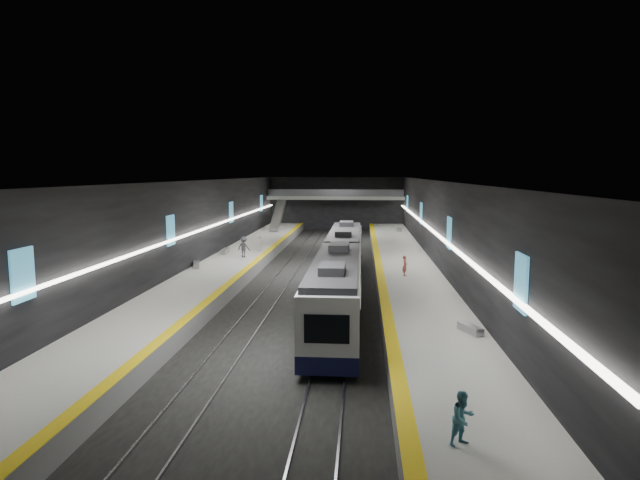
# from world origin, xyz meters

# --- Properties ---
(ground) EXTENTS (70.00, 70.00, 0.00)m
(ground) POSITION_xyz_m (0.00, 0.00, 0.00)
(ground) COLOR black
(ground) RESTS_ON ground
(ceiling) EXTENTS (20.00, 70.00, 0.04)m
(ceiling) POSITION_xyz_m (0.00, 0.00, 8.00)
(ceiling) COLOR beige
(ceiling) RESTS_ON wall_left
(wall_left) EXTENTS (0.04, 70.00, 8.00)m
(wall_left) POSITION_xyz_m (-10.00, 0.00, 4.00)
(wall_left) COLOR black
(wall_left) RESTS_ON ground
(wall_right) EXTENTS (0.04, 70.00, 8.00)m
(wall_right) POSITION_xyz_m (10.00, 0.00, 4.00)
(wall_right) COLOR black
(wall_right) RESTS_ON ground
(wall_back) EXTENTS (20.00, 0.04, 8.00)m
(wall_back) POSITION_xyz_m (0.00, 35.00, 4.00)
(wall_back) COLOR black
(wall_back) RESTS_ON ground
(wall_front) EXTENTS (20.00, 0.04, 8.00)m
(wall_front) POSITION_xyz_m (0.00, -35.00, 4.00)
(wall_front) COLOR black
(wall_front) RESTS_ON ground
(platform_left) EXTENTS (5.00, 70.00, 1.00)m
(platform_left) POSITION_xyz_m (-7.50, 0.00, 0.50)
(platform_left) COLOR slate
(platform_left) RESTS_ON ground
(tile_surface_left) EXTENTS (5.00, 70.00, 0.02)m
(tile_surface_left) POSITION_xyz_m (-7.50, 0.00, 1.01)
(tile_surface_left) COLOR #ABABA6
(tile_surface_left) RESTS_ON platform_left
(tactile_strip_left) EXTENTS (0.60, 70.00, 0.02)m
(tactile_strip_left) POSITION_xyz_m (-5.30, 0.00, 1.02)
(tactile_strip_left) COLOR yellow
(tactile_strip_left) RESTS_ON platform_left
(platform_right) EXTENTS (5.00, 70.00, 1.00)m
(platform_right) POSITION_xyz_m (7.50, 0.00, 0.50)
(platform_right) COLOR slate
(platform_right) RESTS_ON ground
(tile_surface_right) EXTENTS (5.00, 70.00, 0.02)m
(tile_surface_right) POSITION_xyz_m (7.50, 0.00, 1.01)
(tile_surface_right) COLOR #ABABA6
(tile_surface_right) RESTS_ON platform_right
(tactile_strip_right) EXTENTS (0.60, 70.00, 0.02)m
(tactile_strip_right) POSITION_xyz_m (5.30, 0.00, 1.02)
(tactile_strip_right) COLOR yellow
(tactile_strip_right) RESTS_ON platform_right
(rails) EXTENTS (6.52, 70.00, 0.12)m
(rails) POSITION_xyz_m (-0.00, 0.00, 0.06)
(rails) COLOR gray
(rails) RESTS_ON ground
(train) EXTENTS (2.69, 30.04, 3.60)m
(train) POSITION_xyz_m (2.50, -9.45, 2.20)
(train) COLOR #0F1239
(train) RESTS_ON ground
(ad_posters) EXTENTS (19.94, 53.50, 2.20)m
(ad_posters) POSITION_xyz_m (-0.00, 1.00, 4.50)
(ad_posters) COLOR #43A1CA
(ad_posters) RESTS_ON wall_left
(cove_light_left) EXTENTS (0.25, 68.60, 0.12)m
(cove_light_left) POSITION_xyz_m (-9.80, 0.00, 3.80)
(cove_light_left) COLOR white
(cove_light_left) RESTS_ON wall_left
(cove_light_right) EXTENTS (0.25, 68.60, 0.12)m
(cove_light_right) POSITION_xyz_m (9.80, 0.00, 3.80)
(cove_light_right) COLOR white
(cove_light_right) RESTS_ON wall_right
(mezzanine_bridge) EXTENTS (20.00, 3.00, 1.50)m
(mezzanine_bridge) POSITION_xyz_m (0.00, 32.93, 5.04)
(mezzanine_bridge) COLOR gray
(mezzanine_bridge) RESTS_ON wall_left
(escalator) EXTENTS (1.20, 7.50, 3.92)m
(escalator) POSITION_xyz_m (-7.50, 26.00, 2.90)
(escalator) COLOR #99999E
(escalator) RESTS_ON platform_left
(bench_left_near) EXTENTS (0.99, 1.81, 0.43)m
(bench_left_near) POSITION_xyz_m (-9.50, -3.62, 1.21)
(bench_left_near) COLOR #99999E
(bench_left_near) RESTS_ON platform_left
(bench_left_far) EXTENTS (0.59, 1.92, 0.47)m
(bench_left_far) POSITION_xyz_m (-9.07, 3.82, 1.23)
(bench_left_far) COLOR #99999E
(bench_left_far) RESTS_ON platform_left
(bench_right_near) EXTENTS (1.04, 1.65, 0.39)m
(bench_right_near) POSITION_xyz_m (9.12, -20.04, 1.20)
(bench_right_near) COLOR #99999E
(bench_right_near) RESTS_ON platform_right
(bench_right_far) EXTENTS (0.57, 1.82, 0.44)m
(bench_right_far) POSITION_xyz_m (8.72, 24.97, 1.22)
(bench_right_far) COLOR #99999E
(bench_right_far) RESTS_ON platform_right
(passenger_right_a) EXTENTS (0.44, 0.60, 1.52)m
(passenger_right_a) POSITION_xyz_m (7.09, -5.95, 1.76)
(passenger_right_a) COLOR #B15642
(passenger_right_a) RESTS_ON platform_right
(passenger_right_b) EXTENTS (0.96, 0.91, 1.57)m
(passenger_right_b) POSITION_xyz_m (6.76, -30.92, 1.78)
(passenger_right_b) COLOR #53A0B5
(passenger_right_b) RESTS_ON platform_right
(passenger_left_a) EXTENTS (0.42, 0.91, 1.52)m
(passenger_left_a) POSITION_xyz_m (-6.04, 5.61, 1.76)
(passenger_left_a) COLOR silver
(passenger_left_a) RESTS_ON platform_left
(passenger_left_b) EXTENTS (1.38, 1.06, 1.88)m
(passenger_left_b) POSITION_xyz_m (-6.78, 1.78, 1.94)
(passenger_left_b) COLOR #404148
(passenger_left_b) RESTS_ON platform_left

